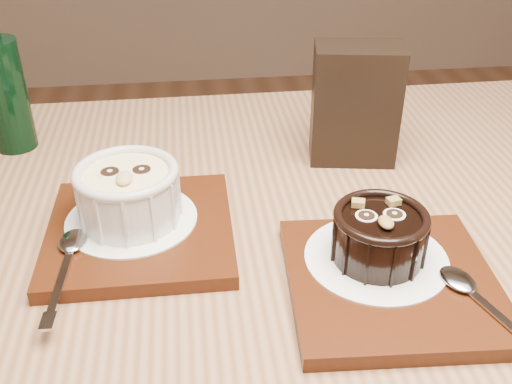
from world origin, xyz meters
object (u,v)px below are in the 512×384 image
table (284,325)px  ramekin_white (128,192)px  green_bottle (5,91)px  tray_left (141,231)px  ramekin_dark (379,234)px  condiment_stand (355,104)px  tray_right (391,282)px

table → ramekin_white: ramekin_white is taller
ramekin_white → green_bottle: bearing=126.5°
table → tray_left: 0.18m
ramekin_dark → condiment_stand: (0.03, 0.22, 0.03)m
tray_right → ramekin_dark: (-0.01, 0.02, 0.04)m
tray_right → ramekin_dark: bearing=106.2°
tray_right → green_bottle: bearing=140.2°
ramekin_dark → green_bottle: bearing=143.4°
table → green_bottle: size_ratio=6.20×
table → condiment_stand: (0.11, 0.19, 0.16)m
tray_right → condiment_stand: condiment_stand is taller
ramekin_dark → green_bottle: (-0.38, 0.30, 0.03)m
ramekin_dark → table: bearing=158.5°
tray_right → ramekin_white: bearing=153.5°
tray_right → ramekin_dark: 0.04m
green_bottle → tray_left: bearing=-53.0°
table → tray_right: bearing=-34.5°
table → condiment_stand: bearing=59.2°
ramekin_white → green_bottle: green_bottle is taller
ramekin_white → tray_right: bearing=-27.0°
ramekin_dark → green_bottle: green_bottle is taller
tray_left → green_bottle: size_ratio=0.93×
ramekin_dark → ramekin_white: bearing=159.6°
tray_left → green_bottle: 0.28m
ramekin_white → tray_right: (0.23, -0.12, -0.04)m
ramekin_white → tray_left: bearing=-51.5°
tray_left → table: bearing=-18.8°
tray_right → condiment_stand: 0.25m
ramekin_white → condiment_stand: 0.29m
table → ramekin_white: 0.21m
ramekin_white → condiment_stand: size_ratio=0.72×
tray_left → tray_right: size_ratio=1.00×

